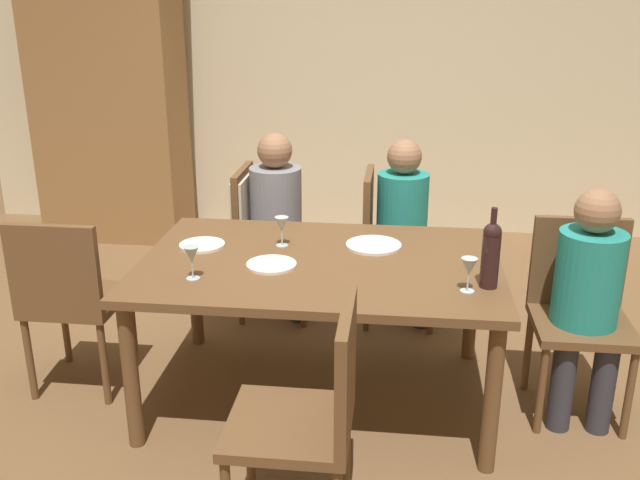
{
  "coord_description": "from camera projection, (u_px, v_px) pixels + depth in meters",
  "views": [
    {
      "loc": [
        0.36,
        -3.06,
        1.92
      ],
      "look_at": [
        0.0,
        0.0,
        0.83
      ],
      "focal_mm": 39.74,
      "sensor_mm": 36.0,
      "label": 1
    }
  ],
  "objects": [
    {
      "name": "chair_right_end",
      "position": [
        579.0,
        303.0,
        3.32
      ],
      "size": [
        0.44,
        0.44,
        0.92
      ],
      "rotation": [
        0.0,
        0.0,
        3.14
      ],
      "color": "brown",
      "rests_on": "ground_plane"
    },
    {
      "name": "chair_far_left",
      "position": [
        256.0,
        222.0,
        4.29
      ],
      "size": [
        0.46,
        0.44,
        0.92
      ],
      "rotation": [
        0.0,
        0.0,
        -1.57
      ],
      "color": "brown",
      "rests_on": "ground_plane"
    },
    {
      "name": "ground_plane",
      "position": [
        320.0,
        395.0,
        3.55
      ],
      "size": [
        10.0,
        10.0,
        0.0
      ],
      "primitive_type": "plane",
      "color": "brown"
    },
    {
      "name": "chair_near",
      "position": [
        313.0,
        409.0,
        2.48
      ],
      "size": [
        0.44,
        0.44,
        0.92
      ],
      "rotation": [
        0.0,
        0.0,
        1.57
      ],
      "color": "brown",
      "rests_on": "ground_plane"
    },
    {
      "name": "rear_room_partition",
      "position": [
        360.0,
        65.0,
        5.68
      ],
      "size": [
        6.4,
        0.12,
        2.7
      ],
      "primitive_type": "cube",
      "color": "beige",
      "rests_on": "ground_plane"
    },
    {
      "name": "dining_table",
      "position": [
        320.0,
        275.0,
        3.33
      ],
      "size": [
        1.67,
        1.12,
        0.73
      ],
      "color": "brown",
      "rests_on": "ground_plane"
    },
    {
      "name": "chair_far_right",
      "position": [
        387.0,
        236.0,
        4.22
      ],
      "size": [
        0.44,
        0.44,
        0.92
      ],
      "rotation": [
        0.0,
        0.0,
        -1.57
      ],
      "color": "brown",
      "rests_on": "ground_plane"
    },
    {
      "name": "person_man_guest",
      "position": [
        280.0,
        213.0,
        4.25
      ],
      "size": [
        0.36,
        0.31,
        1.14
      ],
      "rotation": [
        0.0,
        0.0,
        -1.57
      ],
      "color": "#33333D",
      "rests_on": "ground_plane"
    },
    {
      "name": "wine_glass_centre",
      "position": [
        282.0,
        225.0,
        3.46
      ],
      "size": [
        0.07,
        0.07,
        0.15
      ],
      "color": "silver",
      "rests_on": "dining_table"
    },
    {
      "name": "wine_glass_near_right",
      "position": [
        192.0,
        256.0,
        3.06
      ],
      "size": [
        0.07,
        0.07,
        0.15
      ],
      "color": "silver",
      "rests_on": "dining_table"
    },
    {
      "name": "person_woman_host",
      "position": [
        406.0,
        218.0,
        4.17
      ],
      "size": [
        0.34,
        0.3,
        1.12
      ],
      "rotation": [
        0.0,
        0.0,
        -1.57
      ],
      "color": "#33333D",
      "rests_on": "ground_plane"
    },
    {
      "name": "wine_bottle_tall_green",
      "position": [
        491.0,
        253.0,
        2.96
      ],
      "size": [
        0.08,
        0.08,
        0.35
      ],
      "color": "black",
      "rests_on": "dining_table"
    },
    {
      "name": "chair_left_end",
      "position": [
        69.0,
        294.0,
        3.42
      ],
      "size": [
        0.44,
        0.44,
        0.92
      ],
      "color": "brown",
      "rests_on": "ground_plane"
    },
    {
      "name": "dinner_plate_guest_right",
      "position": [
        202.0,
        245.0,
        3.48
      ],
      "size": [
        0.22,
        0.22,
        0.01
      ],
      "primitive_type": "cylinder",
      "color": "white",
      "rests_on": "dining_table"
    },
    {
      "name": "armoire_cabinet",
      "position": [
        110.0,
        101.0,
        5.56
      ],
      "size": [
        1.18,
        0.62,
        2.18
      ],
      "color": "olive",
      "rests_on": "ground_plane"
    },
    {
      "name": "wine_glass_near_left",
      "position": [
        469.0,
        268.0,
        2.93
      ],
      "size": [
        0.07,
        0.07,
        0.15
      ],
      "color": "silver",
      "rests_on": "dining_table"
    },
    {
      "name": "person_man_bearded",
      "position": [
        588.0,
        291.0,
        3.18
      ],
      "size": [
        0.3,
        0.34,
        1.11
      ],
      "rotation": [
        0.0,
        0.0,
        3.14
      ],
      "color": "#33333D",
      "rests_on": "ground_plane"
    },
    {
      "name": "dinner_plate_host",
      "position": [
        271.0,
        265.0,
        3.23
      ],
      "size": [
        0.23,
        0.23,
        0.01
      ],
      "primitive_type": "cylinder",
      "color": "white",
      "rests_on": "dining_table"
    },
    {
      "name": "dinner_plate_guest_left",
      "position": [
        374.0,
        245.0,
        3.48
      ],
      "size": [
        0.27,
        0.27,
        0.01
      ],
      "primitive_type": "cylinder",
      "color": "white",
      "rests_on": "dining_table"
    }
  ]
}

